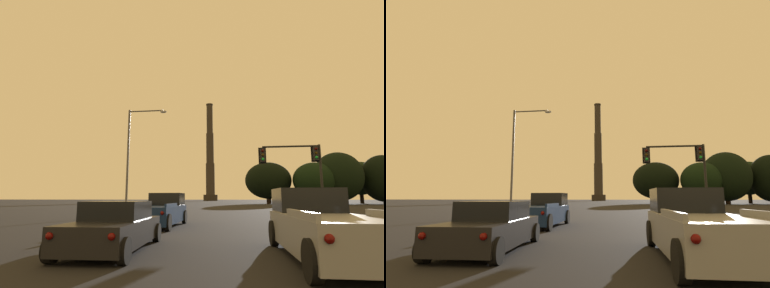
% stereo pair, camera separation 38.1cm
% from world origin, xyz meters
% --- Properties ---
extents(pickup_truck_right_lane_second, '(2.30, 5.54, 1.82)m').
position_xyz_m(pickup_truck_right_lane_second, '(2.97, 8.38, 0.80)').
color(pickup_truck_right_lane_second, gray).
rests_on(pickup_truck_right_lane_second, ground_plane).
extents(sedan_left_lane_second, '(2.18, 4.77, 1.43)m').
position_xyz_m(sedan_left_lane_second, '(-2.86, 8.81, 0.67)').
color(sedan_left_lane_second, black).
rests_on(sedan_left_lane_second, ground_plane).
extents(pickup_truck_left_lane_front, '(2.28, 5.54, 1.82)m').
position_xyz_m(pickup_truck_left_lane_front, '(-3.28, 16.54, 0.80)').
color(pickup_truck_left_lane_front, navy).
rests_on(pickup_truck_left_lane_front, ground_plane).
extents(traffic_light_overhead_right, '(4.67, 0.50, 5.49)m').
position_xyz_m(traffic_light_overhead_right, '(5.71, 23.05, 4.17)').
color(traffic_light_overhead_right, black).
rests_on(traffic_light_overhead_right, ground_plane).
extents(street_lamp, '(3.69, 0.36, 9.73)m').
position_xyz_m(street_lamp, '(-8.24, 26.21, 5.93)').
color(street_lamp, '#56565B').
rests_on(street_lamp, ground_plane).
extents(smokestack, '(7.86, 7.86, 55.78)m').
position_xyz_m(smokestack, '(-11.10, 168.30, 21.84)').
color(smokestack, '#2B2722').
rests_on(smokestack, ground_plane).
extents(treeline_far_left, '(10.75, 9.67, 10.68)m').
position_xyz_m(treeline_far_left, '(21.89, 81.08, 6.06)').
color(treeline_far_left, black).
rests_on(treeline_far_left, ground_plane).
extents(treeline_center_right, '(12.49, 11.24, 13.47)m').
position_xyz_m(treeline_center_right, '(28.40, 82.84, 7.10)').
color(treeline_center_right, black).
rests_on(treeline_center_right, ground_plane).
extents(treeline_right_mid, '(10.22, 9.20, 11.83)m').
position_xyz_m(treeline_right_mid, '(37.09, 91.16, 7.10)').
color(treeline_right_mid, black).
rests_on(treeline_right_mid, ground_plane).
extents(treeline_center_left, '(12.46, 11.22, 11.28)m').
position_xyz_m(treeline_center_left, '(10.64, 84.64, 6.28)').
color(treeline_center_left, black).
rests_on(treeline_center_left, ground_plane).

